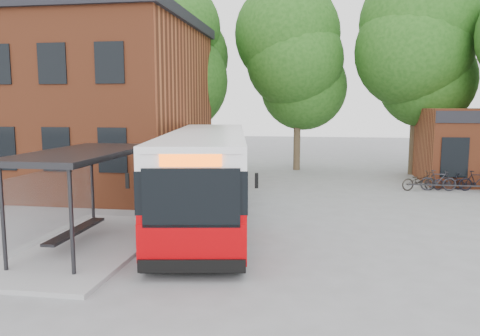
# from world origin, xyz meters

# --- Properties ---
(ground) EXTENTS (100.00, 100.00, 0.00)m
(ground) POSITION_xyz_m (0.00, 0.00, 0.00)
(ground) COLOR slate
(station_building) EXTENTS (18.40, 10.40, 8.50)m
(station_building) POSITION_xyz_m (-13.00, 9.00, 4.25)
(station_building) COLOR brown
(station_building) RESTS_ON ground
(bus_shelter) EXTENTS (3.60, 7.00, 2.90)m
(bus_shelter) POSITION_xyz_m (-4.50, -1.00, 1.45)
(bus_shelter) COLOR #28282B
(bus_shelter) RESTS_ON ground
(bike_rail) EXTENTS (5.20, 0.10, 0.38)m
(bike_rail) POSITION_xyz_m (9.28, 10.00, 0.19)
(bike_rail) COLOR #28282B
(bike_rail) RESTS_ON ground
(tree_0) EXTENTS (7.92, 7.92, 11.00)m
(tree_0) POSITION_xyz_m (-6.00, 16.00, 5.50)
(tree_0) COLOR #1C4A13
(tree_0) RESTS_ON ground
(tree_1) EXTENTS (7.92, 7.92, 10.40)m
(tree_1) POSITION_xyz_m (1.00, 17.00, 5.20)
(tree_1) COLOR #1C4A13
(tree_1) RESTS_ON ground
(tree_2) EXTENTS (7.92, 7.92, 11.00)m
(tree_2) POSITION_xyz_m (8.00, 16.00, 5.50)
(tree_2) COLOR #1C4A13
(tree_2) RESTS_ON ground
(city_bus) EXTENTS (4.72, 12.96, 3.22)m
(city_bus) POSITION_xyz_m (-1.74, 3.06, 1.61)
(city_bus) COLOR #AB0005
(city_bus) RESTS_ON ground
(bicycle_0) EXTENTS (1.91, 1.17, 0.95)m
(bicycle_0) POSITION_xyz_m (7.24, 10.36, 0.47)
(bicycle_0) COLOR black
(bicycle_0) RESTS_ON ground
(bicycle_2) EXTENTS (1.71, 1.00, 0.85)m
(bicycle_2) POSITION_xyz_m (8.72, 10.76, 0.43)
(bicycle_2) COLOR black
(bicycle_2) RESTS_ON ground
(bicycle_3) EXTENTS (1.70, 0.48, 1.02)m
(bicycle_3) POSITION_xyz_m (8.15, 10.41, 0.51)
(bicycle_3) COLOR #222227
(bicycle_3) RESTS_ON ground
(bicycle_5) EXTENTS (1.66, 0.48, 1.00)m
(bicycle_5) POSITION_xyz_m (9.98, 10.60, 0.50)
(bicycle_5) COLOR black
(bicycle_5) RESTS_ON ground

